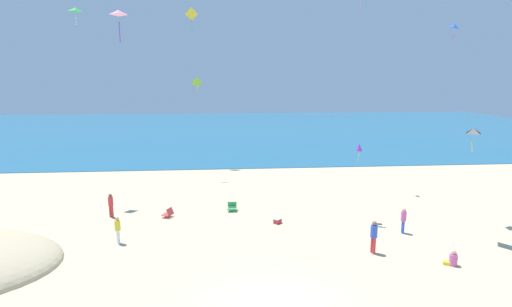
{
  "coord_description": "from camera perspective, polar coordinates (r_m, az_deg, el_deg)",
  "views": [
    {
      "loc": [
        -1.71,
        -12.79,
        8.3
      ],
      "look_at": [
        0.0,
        8.07,
        4.29
      ],
      "focal_mm": 27.31,
      "sensor_mm": 36.0,
      "label": 1
    }
  ],
  "objects": [
    {
      "name": "kite_pink",
      "position": [
        14.91,
        -19.5,
        18.84
      ],
      "size": [
        0.49,
        0.4,
        1.1
      ],
      "rotation": [
        0.0,
        0.0,
        3.33
      ],
      "color": "pink"
    },
    {
      "name": "kite_green",
      "position": [
        28.88,
        -24.96,
        18.58
      ],
      "size": [
        0.79,
        0.67,
        1.07
      ],
      "rotation": [
        0.0,
        0.0,
        0.31
      ],
      "color": "green"
    },
    {
      "name": "person_3",
      "position": [
        22.92,
        20.79,
        -8.93
      ],
      "size": [
        0.33,
        0.33,
        1.42
      ],
      "rotation": [
        0.0,
        0.0,
        6.08
      ],
      "color": "blue",
      "rests_on": "ground_plane"
    },
    {
      "name": "ocean_water",
      "position": [
        66.08,
        -3.18,
        3.64
      ],
      "size": [
        120.0,
        60.0,
        0.05
      ],
      "primitive_type": "cube",
      "color": "#236084",
      "rests_on": "ground_plane"
    },
    {
      "name": "kite_purple",
      "position": [
        23.35,
        14.85,
        0.9
      ],
      "size": [
        0.46,
        0.48,
        1.13
      ],
      "rotation": [
        0.0,
        0.0,
        0.25
      ],
      "color": "purple"
    },
    {
      "name": "kite_lime",
      "position": [
        32.57,
        -8.66,
        10.22
      ],
      "size": [
        0.85,
        0.11,
        1.25
      ],
      "rotation": [
        0.0,
        0.0,
        3.24
      ],
      "color": "#99DB33"
    },
    {
      "name": "cooler_box",
      "position": [
        23.11,
        3.17,
        -9.81
      ],
      "size": [
        0.53,
        0.53,
        0.3
      ],
      "rotation": [
        0.0,
        0.0,
        3.92
      ],
      "color": "red",
      "rests_on": "ground_plane"
    },
    {
      "name": "kite_black",
      "position": [
        22.51,
        29.21,
        2.91
      ],
      "size": [
        0.58,
        0.79,
        1.25
      ],
      "rotation": [
        0.0,
        0.0,
        1.6
      ],
      "color": "black"
    },
    {
      "name": "ground_plane",
      "position": [
        24.31,
        -0.38,
        -9.1
      ],
      "size": [
        120.0,
        120.0,
        0.0
      ],
      "primitive_type": "plane",
      "color": "#C6B58C"
    },
    {
      "name": "person_0",
      "position": [
        20.27,
        26.81,
        -13.7
      ],
      "size": [
        0.66,
        0.54,
        0.74
      ],
      "rotation": [
        0.0,
        0.0,
        2.67
      ],
      "color": "#D8599E",
      "rests_on": "ground_plane"
    },
    {
      "name": "person_1",
      "position": [
        25.39,
        -20.5,
        -6.9
      ],
      "size": [
        0.4,
        0.4,
        1.48
      ],
      "rotation": [
        0.0,
        0.0,
        4.25
      ],
      "color": "red",
      "rests_on": "ground_plane"
    },
    {
      "name": "kite_blue",
      "position": [
        25.74,
        27.13,
        16.27
      ],
      "size": [
        0.74,
        0.77,
        0.97
      ],
      "rotation": [
        0.0,
        0.0,
        4.05
      ],
      "color": "blue"
    },
    {
      "name": "kite_yellow",
      "position": [
        38.81,
        -9.43,
        19.46
      ],
      "size": [
        1.2,
        0.28,
        2.13
      ],
      "rotation": [
        0.0,
        0.0,
        3.0
      ],
      "color": "yellow"
    },
    {
      "name": "beach_chair_mid_beach",
      "position": [
        25.17,
        -3.52,
        -7.75
      ],
      "size": [
        0.59,
        0.65,
        0.58
      ],
      "rotation": [
        0.0,
        0.0,
        4.68
      ],
      "color": "#2D9956",
      "rests_on": "ground_plane"
    },
    {
      "name": "person_4",
      "position": [
        21.38,
        -19.6,
        -10.26
      ],
      "size": [
        0.39,
        0.39,
        1.43
      ],
      "rotation": [
        0.0,
        0.0,
        0.52
      ],
      "color": "white",
      "rests_on": "ground_plane"
    },
    {
      "name": "beach_chair_far_left",
      "position": [
        24.56,
        -12.71,
        -8.5
      ],
      "size": [
        0.76,
        0.76,
        0.58
      ],
      "rotation": [
        0.0,
        0.0,
        2.72
      ],
      "color": "#D13D3D",
      "rests_on": "ground_plane"
    },
    {
      "name": "person_2",
      "position": [
        19.91,
        16.86,
        -11.31
      ],
      "size": [
        0.38,
        0.38,
        1.63
      ],
      "rotation": [
        0.0,
        0.0,
        3.32
      ],
      "color": "red",
      "rests_on": "ground_plane"
    }
  ]
}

